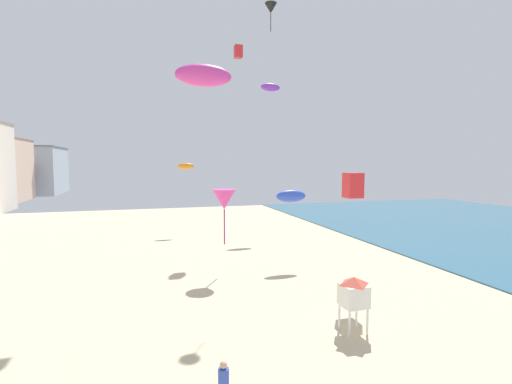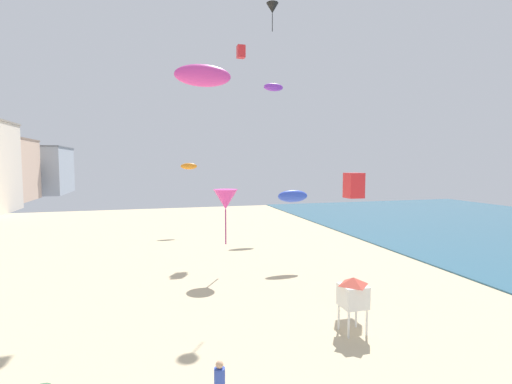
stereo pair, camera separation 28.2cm
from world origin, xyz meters
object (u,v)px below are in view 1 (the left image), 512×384
kite_blue_parafoil (291,196)px  kite_orange_parafoil (186,166)px  lifeguard_stand (354,292)px  kite_flyer (224,384)px  kite_purple_parafoil (270,87)px  kite_magenta_delta (224,200)px  kite_magenta_parafoil_2 (204,75)px  kite_red_box (353,185)px  kite_black_delta (271,8)px  kite_red_box_2 (238,52)px

kite_blue_parafoil → kite_orange_parafoil: bearing=111.5°
lifeguard_stand → kite_blue_parafoil: (1.66, 11.76, 3.31)m
kite_flyer → kite_purple_parafoil: kite_purple_parafoil is taller
kite_magenta_delta → kite_purple_parafoil: bearing=61.7°
kite_purple_parafoil → kite_magenta_parafoil_2: (-11.54, -24.80, -4.82)m
lifeguard_stand → kite_orange_parafoil: bearing=81.3°
kite_red_box → kite_orange_parafoil: bearing=107.0°
kite_flyer → lifeguard_stand: lifeguard_stand is taller
kite_blue_parafoil → kite_orange_parafoil: (-6.21, 15.79, 2.13)m
kite_purple_parafoil → kite_black_delta: bearing=-108.7°
lifeguard_stand → kite_red_box: bearing=42.2°
kite_red_box → kite_magenta_parafoil_2: kite_magenta_parafoil_2 is taller
kite_blue_parafoil → kite_magenta_parafoil_2: (-7.98, -9.30, 6.41)m
kite_purple_parafoil → kite_magenta_parafoil_2: 27.77m
lifeguard_stand → kite_red_box: (2.52, 4.42, 4.54)m
kite_flyer → kite_black_delta: size_ratio=0.84×
kite_red_box → kite_purple_parafoil: kite_purple_parafoil is taller
kite_orange_parafoil → kite_red_box_2: kite_red_box_2 is taller
kite_orange_parafoil → kite_red_box_2: 13.36m
kite_flyer → lifeguard_stand: bearing=-103.7°
kite_red_box → kite_orange_parafoil: size_ratio=0.80×
kite_black_delta → kite_purple_parafoil: size_ratio=0.83×
kite_blue_parafoil → kite_red_box_2: (-1.47, 10.52, 13.46)m
kite_black_delta → kite_blue_parafoil: bearing=13.5°
kite_red_box → kite_red_box_2: (-2.33, 17.87, 12.23)m
kite_red_box → kite_blue_parafoil: (-0.86, 7.34, -1.23)m
kite_black_delta → kite_red_box_2: bearing=88.2°
kite_flyer → kite_black_delta: bearing=-66.4°
kite_red_box → kite_red_box_2: kite_red_box_2 is taller
kite_magenta_delta → lifeguard_stand: bearing=-70.7°
kite_magenta_delta → kite_blue_parafoil: bearing=11.6°
lifeguard_stand → kite_magenta_delta: 11.76m
kite_red_box → kite_purple_parafoil: 25.08m
kite_blue_parafoil → kite_flyer: bearing=-118.5°
kite_flyer → kite_red_box_2: size_ratio=1.37×
kite_purple_parafoil → kite_red_box_2: (-5.04, -4.98, 2.23)m
kite_red_box → kite_magenta_parafoil_2: (-8.84, -1.96, 5.18)m
kite_purple_parafoil → kite_magenta_delta: kite_purple_parafoil is taller
lifeguard_stand → kite_black_delta: bearing=72.7°
kite_black_delta → kite_magenta_delta: size_ratio=0.51×
kite_purple_parafoil → kite_orange_parafoil: 13.36m
kite_magenta_parafoil_2 → kite_magenta_delta: (2.59, 8.20, -6.42)m
kite_magenta_parafoil_2 → kite_red_box_2: bearing=71.8°
kite_red_box → kite_orange_parafoil: kite_orange_parafoil is taller
kite_magenta_parafoil_2 → kite_blue_parafoil: bearing=49.4°
kite_red_box_2 → kite_red_box: bearing=-82.6°
kite_magenta_parafoil_2 → kite_flyer: bearing=-94.0°
kite_black_delta → kite_flyer: bearing=-113.7°
lifeguard_stand → kite_magenta_delta: (-3.72, 10.66, 3.31)m
kite_red_box_2 → kite_orange_parafoil: bearing=132.0°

